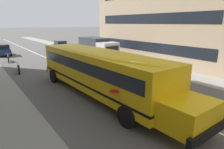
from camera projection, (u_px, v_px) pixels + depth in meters
name	position (u px, v px, depth m)	size (l,w,h in m)	color
ground_plane	(112.00, 86.00, 14.84)	(400.00, 400.00, 0.00)	#54514F
sidewalk_far	(173.00, 72.00, 18.98)	(120.00, 3.00, 0.01)	gray
sidewalk_near	(4.00, 111.00, 10.70)	(120.00, 3.00, 0.01)	gray
lane_centreline	(112.00, 86.00, 14.84)	(110.00, 0.16, 0.01)	silver
school_bus	(100.00, 69.00, 12.60)	(13.73, 3.26, 3.06)	yellow
parked_car_teal_by_lamppost	(61.00, 45.00, 34.31)	(3.98, 2.05, 1.64)	#195B66
parked_car_dark_blue_near_corner	(3.00, 50.00, 28.62)	(3.98, 2.03, 1.64)	navy
box_truck	(97.00, 48.00, 25.05)	(6.11, 2.62, 2.82)	silver
motorcycle_near_kerb	(8.00, 58.00, 24.07)	(2.00, 0.56, 0.94)	black
motorcycle_by_crossing	(19.00, 68.00, 18.79)	(1.99, 0.57, 0.94)	black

